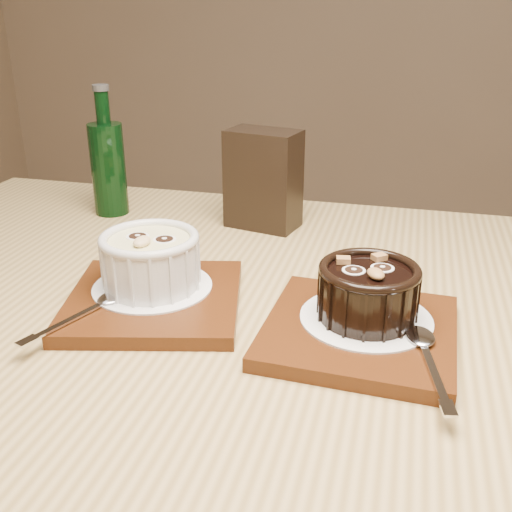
{
  "coord_description": "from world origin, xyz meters",
  "views": [
    {
      "loc": [
        -0.09,
        -0.33,
        1.05
      ],
      "look_at": [
        -0.22,
        0.22,
        0.81
      ],
      "focal_mm": 42.0,
      "sensor_mm": 36.0,
      "label": 1
    }
  ],
  "objects_px": {
    "ramekin_dark": "(368,290)",
    "green_bottle": "(108,165)",
    "ramekin_white": "(150,258)",
    "condiment_stand": "(263,179)",
    "tray_right": "(359,332)",
    "table": "(279,390)",
    "tray_left": "(154,300)"
  },
  "relations": [
    {
      "from": "tray_left",
      "to": "table",
      "type": "bearing_deg",
      "value": 2.02
    },
    {
      "from": "ramekin_dark",
      "to": "table",
      "type": "bearing_deg",
      "value": 149.05
    },
    {
      "from": "tray_right",
      "to": "table",
      "type": "bearing_deg",
      "value": 163.98
    },
    {
      "from": "condiment_stand",
      "to": "tray_left",
      "type": "bearing_deg",
      "value": -102.73
    },
    {
      "from": "table",
      "to": "tray_right",
      "type": "xyz_separation_m",
      "value": [
        0.08,
        -0.02,
        0.1
      ]
    },
    {
      "from": "tray_left",
      "to": "tray_right",
      "type": "xyz_separation_m",
      "value": [
        0.22,
        -0.02,
        0.0
      ]
    },
    {
      "from": "table",
      "to": "ramekin_white",
      "type": "bearing_deg",
      "value": 175.9
    },
    {
      "from": "table",
      "to": "ramekin_white",
      "type": "distance_m",
      "value": 0.2
    },
    {
      "from": "tray_right",
      "to": "green_bottle",
      "type": "relative_size",
      "value": 0.93
    },
    {
      "from": "tray_left",
      "to": "ramekin_white",
      "type": "height_order",
      "value": "ramekin_white"
    },
    {
      "from": "table",
      "to": "condiment_stand",
      "type": "bearing_deg",
      "value": 105.62
    },
    {
      "from": "ramekin_white",
      "to": "ramekin_dark",
      "type": "relative_size",
      "value": 1.09
    },
    {
      "from": "condiment_stand",
      "to": "green_bottle",
      "type": "xyz_separation_m",
      "value": [
        -0.24,
        0.01,
        0.01
      ]
    },
    {
      "from": "ramekin_dark",
      "to": "green_bottle",
      "type": "bearing_deg",
      "value": 120.72
    },
    {
      "from": "ramekin_dark",
      "to": "green_bottle",
      "type": "height_order",
      "value": "green_bottle"
    },
    {
      "from": "ramekin_white",
      "to": "tray_right",
      "type": "bearing_deg",
      "value": -4.36
    },
    {
      "from": "ramekin_white",
      "to": "condiment_stand",
      "type": "distance_m",
      "value": 0.27
    },
    {
      "from": "tray_right",
      "to": "green_bottle",
      "type": "height_order",
      "value": "green_bottle"
    },
    {
      "from": "ramekin_white",
      "to": "tray_right",
      "type": "height_order",
      "value": "ramekin_white"
    },
    {
      "from": "ramekin_white",
      "to": "tray_right",
      "type": "xyz_separation_m",
      "value": [
        0.23,
        -0.03,
        -0.04
      ]
    },
    {
      "from": "tray_left",
      "to": "ramekin_white",
      "type": "relative_size",
      "value": 1.69
    },
    {
      "from": "condiment_stand",
      "to": "tray_right",
      "type": "bearing_deg",
      "value": -61.64
    },
    {
      "from": "condiment_stand",
      "to": "green_bottle",
      "type": "bearing_deg",
      "value": 178.31
    },
    {
      "from": "tray_left",
      "to": "condiment_stand",
      "type": "relative_size",
      "value": 1.29
    },
    {
      "from": "ramekin_white",
      "to": "tray_right",
      "type": "relative_size",
      "value": 0.59
    },
    {
      "from": "tray_right",
      "to": "green_bottle",
      "type": "distance_m",
      "value": 0.5
    },
    {
      "from": "tray_left",
      "to": "ramekin_white",
      "type": "bearing_deg",
      "value": 116.58
    },
    {
      "from": "green_bottle",
      "to": "ramekin_dark",
      "type": "bearing_deg",
      "value": -35.27
    },
    {
      "from": "tray_left",
      "to": "green_bottle",
      "type": "bearing_deg",
      "value": 122.71
    },
    {
      "from": "table",
      "to": "tray_left",
      "type": "relative_size",
      "value": 6.82
    },
    {
      "from": "tray_right",
      "to": "ramekin_dark",
      "type": "bearing_deg",
      "value": 68.43
    },
    {
      "from": "tray_left",
      "to": "green_bottle",
      "type": "xyz_separation_m",
      "value": [
        -0.18,
        0.28,
        0.07
      ]
    }
  ]
}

